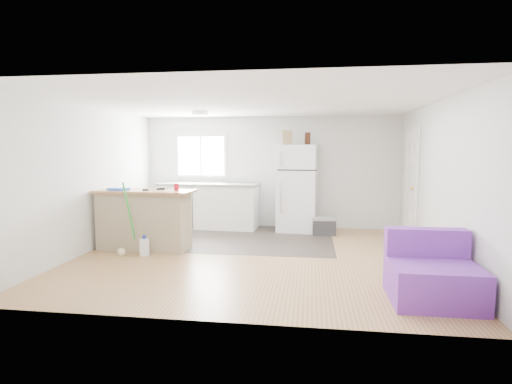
% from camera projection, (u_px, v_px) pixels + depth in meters
% --- Properties ---
extents(room, '(5.51, 5.01, 2.41)m').
position_uv_depth(room, '(254.00, 181.00, 6.24)').
color(room, olive).
rests_on(room, ground).
extents(vinyl_zone, '(4.05, 2.50, 0.00)m').
position_uv_depth(vinyl_zone, '(226.00, 237.00, 7.70)').
color(vinyl_zone, '#322B25').
rests_on(vinyl_zone, floor).
extents(window, '(1.18, 0.06, 0.98)m').
position_uv_depth(window, '(201.00, 156.00, 8.87)').
color(window, white).
rests_on(window, back_wall).
extents(interior_door, '(0.11, 0.92, 2.10)m').
position_uv_depth(interior_door, '(411.00, 186.00, 7.42)').
color(interior_door, white).
rests_on(interior_door, right_wall).
extents(ceiling_fixture, '(0.30, 0.30, 0.07)m').
position_uv_depth(ceiling_fixture, '(200.00, 114.00, 7.47)').
color(ceiling_fixture, white).
rests_on(ceiling_fixture, ceiling).
extents(kitchen_cabinets, '(2.21, 0.81, 1.26)m').
position_uv_depth(kitchen_cabinets, '(208.00, 205.00, 8.63)').
color(kitchen_cabinets, white).
rests_on(kitchen_cabinets, floor).
extents(peninsula, '(1.67, 0.70, 1.01)m').
position_uv_depth(peninsula, '(144.00, 219.00, 6.74)').
color(peninsula, tan).
rests_on(peninsula, floor).
extents(refrigerator, '(0.85, 0.81, 1.79)m').
position_uv_depth(refrigerator, '(297.00, 188.00, 8.27)').
color(refrigerator, white).
rests_on(refrigerator, floor).
extents(cooler, '(0.49, 0.35, 0.36)m').
position_uv_depth(cooler, '(324.00, 226.00, 7.94)').
color(cooler, '#2E2F31').
rests_on(cooler, floor).
extents(purple_seat, '(0.93, 0.87, 0.76)m').
position_uv_depth(purple_seat, '(432.00, 276.00, 4.46)').
color(purple_seat, purple).
rests_on(purple_seat, floor).
extents(cleaner_jug, '(0.18, 0.15, 0.33)m').
position_uv_depth(cleaner_jug, '(144.00, 247.00, 6.36)').
color(cleaner_jug, white).
rests_on(cleaner_jug, floor).
extents(mop, '(0.23, 0.33, 1.19)m').
position_uv_depth(mop, '(124.00, 241.00, 6.38)').
color(mop, green).
rests_on(mop, floor).
extents(red_cup, '(0.10, 0.10, 0.12)m').
position_uv_depth(red_cup, '(177.00, 187.00, 6.62)').
color(red_cup, red).
rests_on(red_cup, peninsula).
extents(blue_tray, '(0.35, 0.30, 0.04)m').
position_uv_depth(blue_tray, '(118.00, 189.00, 6.68)').
color(blue_tray, blue).
rests_on(blue_tray, peninsula).
extents(tool_a, '(0.15, 0.10, 0.03)m').
position_uv_depth(tool_a, '(161.00, 189.00, 6.77)').
color(tool_a, black).
rests_on(tool_a, peninsula).
extents(tool_b, '(0.11, 0.07, 0.03)m').
position_uv_depth(tool_b, '(146.00, 190.00, 6.60)').
color(tool_b, black).
rests_on(tool_b, peninsula).
extents(cardboard_box, '(0.22, 0.14, 0.30)m').
position_uv_depth(cardboard_box, '(287.00, 138.00, 8.18)').
color(cardboard_box, '#9E865A').
rests_on(cardboard_box, refrigerator).
extents(bottle_left, '(0.09, 0.09, 0.25)m').
position_uv_depth(bottle_left, '(309.00, 139.00, 8.04)').
color(bottle_left, '#331509').
rests_on(bottle_left, refrigerator).
extents(bottle_right, '(0.08, 0.08, 0.25)m').
position_uv_depth(bottle_right, '(306.00, 139.00, 8.13)').
color(bottle_right, '#331509').
rests_on(bottle_right, refrigerator).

